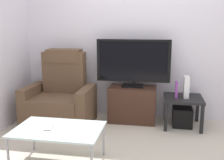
{
  "coord_description": "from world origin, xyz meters",
  "views": [
    {
      "loc": [
        0.28,
        -3.08,
        1.44
      ],
      "look_at": [
        -0.36,
        0.5,
        0.7
      ],
      "focal_mm": 43.5,
      "sensor_mm": 36.0,
      "label": 1
    }
  ],
  "objects_px": {
    "television": "(133,62)",
    "side_table": "(183,102)",
    "coffee_table": "(58,131)",
    "tv_stand": "(132,104)",
    "book_upright": "(176,89)",
    "recliner_armchair": "(61,98)",
    "game_console": "(186,87)",
    "subwoofer_box": "(182,117)",
    "cell_phone": "(49,128)"
  },
  "relations": [
    {
      "from": "television",
      "to": "recliner_armchair",
      "type": "xyz_separation_m",
      "value": [
        -1.05,
        -0.25,
        -0.53
      ]
    },
    {
      "from": "coffee_table",
      "to": "tv_stand",
      "type": "bearing_deg",
      "value": 66.76
    },
    {
      "from": "television",
      "to": "game_console",
      "type": "xyz_separation_m",
      "value": [
        0.77,
        -0.1,
        -0.32
      ]
    },
    {
      "from": "cell_phone",
      "to": "coffee_table",
      "type": "bearing_deg",
      "value": -2.22
    },
    {
      "from": "subwoofer_box",
      "to": "cell_phone",
      "type": "distance_m",
      "value": 2.01
    },
    {
      "from": "book_upright",
      "to": "cell_phone",
      "type": "xyz_separation_m",
      "value": [
        -1.35,
        -1.34,
        -0.14
      ]
    },
    {
      "from": "game_console",
      "to": "coffee_table",
      "type": "xyz_separation_m",
      "value": [
        -1.39,
        -1.36,
        -0.21
      ]
    },
    {
      "from": "game_console",
      "to": "coffee_table",
      "type": "distance_m",
      "value": 1.95
    },
    {
      "from": "subwoofer_box",
      "to": "coffee_table",
      "type": "xyz_separation_m",
      "value": [
        -1.35,
        -1.35,
        0.23
      ]
    },
    {
      "from": "tv_stand",
      "to": "subwoofer_box",
      "type": "relative_size",
      "value": 2.55
    },
    {
      "from": "side_table",
      "to": "subwoofer_box",
      "type": "relative_size",
      "value": 1.97
    },
    {
      "from": "coffee_table",
      "to": "cell_phone",
      "type": "xyz_separation_m",
      "value": [
        -0.1,
        -0.01,
        0.03
      ]
    },
    {
      "from": "recliner_armchair",
      "to": "subwoofer_box",
      "type": "height_order",
      "value": "recliner_armchair"
    },
    {
      "from": "television",
      "to": "cell_phone",
      "type": "xyz_separation_m",
      "value": [
        -0.72,
        -1.47,
        -0.5
      ]
    },
    {
      "from": "side_table",
      "to": "book_upright",
      "type": "relative_size",
      "value": 2.38
    },
    {
      "from": "recliner_armchair",
      "to": "book_upright",
      "type": "xyz_separation_m",
      "value": [
        1.68,
        0.12,
        0.17
      ]
    },
    {
      "from": "tv_stand",
      "to": "game_console",
      "type": "height_order",
      "value": "game_console"
    },
    {
      "from": "book_upright",
      "to": "cell_phone",
      "type": "distance_m",
      "value": 1.91
    },
    {
      "from": "book_upright",
      "to": "game_console",
      "type": "xyz_separation_m",
      "value": [
        0.14,
        0.03,
        0.04
      ]
    },
    {
      "from": "recliner_armchair",
      "to": "game_console",
      "type": "distance_m",
      "value": 1.84
    },
    {
      "from": "subwoofer_box",
      "to": "tv_stand",
      "type": "bearing_deg",
      "value": 172.74
    },
    {
      "from": "tv_stand",
      "to": "book_upright",
      "type": "relative_size",
      "value": 3.08
    },
    {
      "from": "game_console",
      "to": "cell_phone",
      "type": "relative_size",
      "value": 1.99
    },
    {
      "from": "recliner_armchair",
      "to": "subwoofer_box",
      "type": "distance_m",
      "value": 1.8
    },
    {
      "from": "tv_stand",
      "to": "side_table",
      "type": "xyz_separation_m",
      "value": [
        0.73,
        -0.09,
        0.1
      ]
    },
    {
      "from": "cell_phone",
      "to": "book_upright",
      "type": "bearing_deg",
      "value": 36.76
    },
    {
      "from": "television",
      "to": "subwoofer_box",
      "type": "xyz_separation_m",
      "value": [
        0.73,
        -0.11,
        -0.77
      ]
    },
    {
      "from": "subwoofer_box",
      "to": "book_upright",
      "type": "distance_m",
      "value": 0.42
    },
    {
      "from": "television",
      "to": "cell_phone",
      "type": "height_order",
      "value": "television"
    },
    {
      "from": "television",
      "to": "side_table",
      "type": "height_order",
      "value": "television"
    },
    {
      "from": "cell_phone",
      "to": "side_table",
      "type": "bearing_deg",
      "value": 35.14
    },
    {
      "from": "television",
      "to": "subwoofer_box",
      "type": "relative_size",
      "value": 3.97
    },
    {
      "from": "television",
      "to": "side_table",
      "type": "xyz_separation_m",
      "value": [
        0.73,
        -0.11,
        -0.54
      ]
    },
    {
      "from": "subwoofer_box",
      "to": "cell_phone",
      "type": "height_order",
      "value": "cell_phone"
    },
    {
      "from": "subwoofer_box",
      "to": "coffee_table",
      "type": "bearing_deg",
      "value": -135.03
    },
    {
      "from": "book_upright",
      "to": "coffee_table",
      "type": "relative_size",
      "value": 0.25
    },
    {
      "from": "recliner_armchair",
      "to": "side_table",
      "type": "height_order",
      "value": "recliner_armchair"
    },
    {
      "from": "tv_stand",
      "to": "cell_phone",
      "type": "relative_size",
      "value": 4.67
    },
    {
      "from": "coffee_table",
      "to": "side_table",
      "type": "bearing_deg",
      "value": 44.97
    },
    {
      "from": "tv_stand",
      "to": "television",
      "type": "height_order",
      "value": "television"
    },
    {
      "from": "tv_stand",
      "to": "side_table",
      "type": "bearing_deg",
      "value": -7.26
    },
    {
      "from": "tv_stand",
      "to": "television",
      "type": "bearing_deg",
      "value": 90.0
    },
    {
      "from": "side_table",
      "to": "television",
      "type": "bearing_deg",
      "value": 171.28
    },
    {
      "from": "television",
      "to": "recliner_armchair",
      "type": "distance_m",
      "value": 1.2
    },
    {
      "from": "game_console",
      "to": "coffee_table",
      "type": "relative_size",
      "value": 0.33
    },
    {
      "from": "tv_stand",
      "to": "side_table",
      "type": "relative_size",
      "value": 1.3
    },
    {
      "from": "side_table",
      "to": "tv_stand",
      "type": "bearing_deg",
      "value": 172.74
    },
    {
      "from": "side_table",
      "to": "coffee_table",
      "type": "bearing_deg",
      "value": -135.03
    },
    {
      "from": "subwoofer_box",
      "to": "cell_phone",
      "type": "bearing_deg",
      "value": -136.84
    },
    {
      "from": "subwoofer_box",
      "to": "book_upright",
      "type": "bearing_deg",
      "value": -168.69
    }
  ]
}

